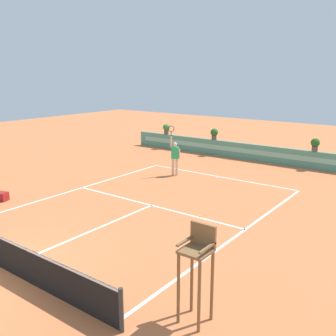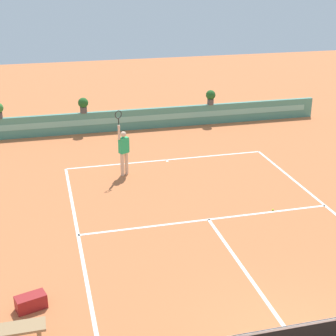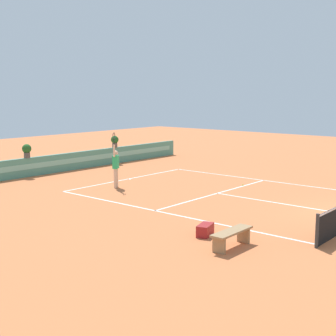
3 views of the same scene
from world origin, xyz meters
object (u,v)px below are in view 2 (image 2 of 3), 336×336
at_px(bench_courtside, 7,334).
at_px(potted_plant_left, 83,104).
at_px(tennis_player, 124,149).
at_px(gear_bag, 31,302).
at_px(tennis_ball_near_baseline, 273,210).
at_px(potted_plant_right, 211,96).

height_order(bench_courtside, potted_plant_left, potted_plant_left).
distance_m(tennis_player, potted_plant_left, 5.74).
xyz_separation_m(gear_bag, potted_plant_left, (2.57, 13.27, 1.23)).
xyz_separation_m(tennis_player, tennis_ball_near_baseline, (4.20, -4.27, -1.02)).
bearing_deg(potted_plant_left, potted_plant_right, 0.00).
distance_m(tennis_player, potted_plant_right, 7.79).
relative_size(tennis_ball_near_baseline, potted_plant_right, 0.09).
relative_size(bench_courtside, potted_plant_right, 2.21).
bearing_deg(tennis_player, potted_plant_right, 46.55).
relative_size(tennis_ball_near_baseline, potted_plant_left, 0.09).
relative_size(gear_bag, potted_plant_left, 0.97).
bearing_deg(potted_plant_left, tennis_ball_near_baseline, -62.52).
bearing_deg(gear_bag, tennis_player, 65.18).
relative_size(potted_plant_right, potted_plant_left, 1.00).
bearing_deg(potted_plant_right, gear_bag, -123.78).
bearing_deg(bench_courtside, potted_plant_right, 57.26).
xyz_separation_m(tennis_player, potted_plant_left, (-0.95, 5.65, 0.36)).
xyz_separation_m(potted_plant_right, potted_plant_left, (-6.30, 0.00, 0.00)).
height_order(bench_courtside, gear_bag, bench_courtside).
bearing_deg(gear_bag, potted_plant_right, 56.22).
height_order(potted_plant_right, potted_plant_left, same).
xyz_separation_m(tennis_ball_near_baseline, potted_plant_right, (1.15, 9.91, 1.38)).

